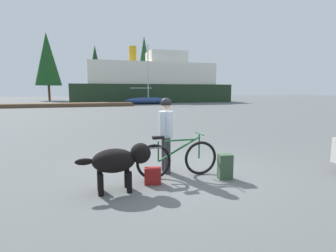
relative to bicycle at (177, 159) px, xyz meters
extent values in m
plane|color=#595B5B|center=(0.15, 0.15, -0.40)|extent=(160.00, 160.00, 0.00)
torus|color=black|center=(0.54, 0.00, -0.03)|extent=(0.74, 0.06, 0.74)
torus|color=black|center=(-0.51, 0.00, -0.03)|extent=(0.74, 0.06, 0.74)
cube|color=#19592D|center=(0.06, 0.00, 0.39)|extent=(0.67, 0.03, 0.03)
cube|color=#19592D|center=(0.04, 0.00, 0.21)|extent=(0.90, 0.03, 0.49)
cylinder|color=#19592D|center=(-0.41, 0.00, 0.18)|extent=(0.03, 0.03, 0.42)
cylinder|color=#19592D|center=(0.50, 0.00, 0.23)|extent=(0.03, 0.03, 0.52)
cube|color=black|center=(-0.41, 0.00, 0.47)|extent=(0.24, 0.10, 0.06)
cylinder|color=#19592D|center=(0.50, 0.00, 0.51)|extent=(0.03, 0.44, 0.03)
cube|color=slate|center=(-0.53, 0.00, 0.27)|extent=(0.36, 0.14, 0.02)
cylinder|color=#333338|center=(-0.13, 0.49, 0.00)|extent=(0.14, 0.14, 0.80)
cylinder|color=#333338|center=(-0.13, 0.27, 0.00)|extent=(0.14, 0.14, 0.80)
cylinder|color=silver|center=(-0.13, 0.38, 0.69)|extent=(0.32, 0.32, 0.57)
cylinder|color=silver|center=(-0.13, 0.60, 0.72)|extent=(0.09, 0.09, 0.50)
cylinder|color=silver|center=(-0.13, 0.16, 0.72)|extent=(0.09, 0.09, 0.50)
sphere|color=tan|center=(-0.13, 0.38, 1.12)|extent=(0.22, 0.22, 0.22)
sphere|color=black|center=(-0.13, 0.38, 1.15)|extent=(0.23, 0.23, 0.23)
ellipsoid|color=black|center=(-1.36, -0.44, 0.18)|extent=(0.78, 0.51, 0.43)
sphere|color=black|center=(-0.87, -0.44, 0.28)|extent=(0.38, 0.38, 0.38)
ellipsoid|color=black|center=(-1.86, -0.44, 0.20)|extent=(0.32, 0.12, 0.12)
cylinder|color=black|center=(-1.11, -0.30, -0.20)|extent=(0.10, 0.10, 0.38)
cylinder|color=black|center=(-1.11, -0.58, -0.20)|extent=(0.10, 0.10, 0.38)
cylinder|color=black|center=(-1.60, -0.30, -0.20)|extent=(0.10, 0.10, 0.38)
cylinder|color=black|center=(-1.60, -0.58, -0.20)|extent=(0.10, 0.10, 0.38)
cube|color=#334C33|center=(0.90, -0.42, -0.14)|extent=(0.31, 0.24, 0.52)
cube|color=maroon|center=(-0.60, -0.27, -0.23)|extent=(0.36, 0.26, 0.33)
cube|color=brown|center=(-5.28, 26.60, -0.20)|extent=(17.38, 2.42, 0.40)
cube|color=#1E331E|center=(8.05, 35.27, 0.95)|extent=(23.72, 7.02, 2.69)
cube|color=silver|center=(8.05, 35.27, 3.89)|extent=(18.98, 5.89, 3.20)
cube|color=silver|center=(10.43, 35.27, 6.39)|extent=(5.69, 4.21, 1.80)
cylinder|color=#BF8C19|center=(5.21, 35.27, 6.69)|extent=(1.10, 1.10, 2.40)
ellipsoid|color=navy|center=(6.18, 29.45, 0.05)|extent=(6.35, 1.78, 0.90)
cylinder|color=#B2B2B7|center=(6.18, 29.45, 3.91)|extent=(0.14, 0.14, 6.81)
cylinder|color=#B2B2B7|center=(5.22, 29.45, 1.70)|extent=(2.86, 0.10, 0.10)
cylinder|color=#4C331E|center=(-7.83, 46.17, 0.94)|extent=(0.40, 0.40, 2.67)
cone|color=#19471E|center=(-7.83, 46.17, 6.79)|extent=(4.39, 4.39, 9.04)
cylinder|color=#4C331E|center=(0.19, 46.31, 0.73)|extent=(0.31, 0.31, 2.26)
cone|color=#143819|center=(0.19, 46.31, 5.69)|extent=(2.92, 2.92, 7.65)
cylinder|color=#4C331E|center=(9.97, 49.18, 1.13)|extent=(0.35, 0.35, 3.06)
cone|color=#1E4C28|center=(9.97, 49.18, 7.46)|extent=(3.34, 3.34, 9.60)
camera|label=1|loc=(-1.80, -5.17, 1.43)|focal=28.51mm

